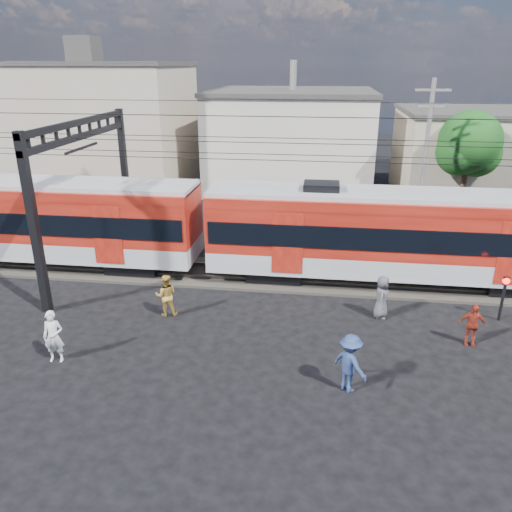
# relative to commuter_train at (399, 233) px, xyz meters

# --- Properties ---
(ground) EXTENTS (120.00, 120.00, 0.00)m
(ground) POSITION_rel_commuter_train_xyz_m (-3.97, -8.00, -2.40)
(ground) COLOR black
(ground) RESTS_ON ground
(track_bed) EXTENTS (70.00, 3.40, 0.12)m
(track_bed) POSITION_rel_commuter_train_xyz_m (-3.97, 0.00, -2.34)
(track_bed) COLOR #2D2823
(track_bed) RESTS_ON ground
(rail_near) EXTENTS (70.00, 0.12, 0.12)m
(rail_near) POSITION_rel_commuter_train_xyz_m (-3.97, -0.75, -2.22)
(rail_near) COLOR #59544C
(rail_near) RESTS_ON track_bed
(rail_far) EXTENTS (70.00, 0.12, 0.12)m
(rail_far) POSITION_rel_commuter_train_xyz_m (-3.97, 0.75, -2.22)
(rail_far) COLOR #59544C
(rail_far) RESTS_ON track_bed
(commuter_train) EXTENTS (50.30, 3.08, 4.17)m
(commuter_train) POSITION_rel_commuter_train_xyz_m (0.00, 0.00, 0.00)
(commuter_train) COLOR black
(commuter_train) RESTS_ON ground
(catenary) EXTENTS (70.00, 9.30, 7.52)m
(catenary) POSITION_rel_commuter_train_xyz_m (-12.62, -0.00, 2.73)
(catenary) COLOR black
(catenary) RESTS_ON ground
(building_west) EXTENTS (14.28, 10.20, 9.30)m
(building_west) POSITION_rel_commuter_train_xyz_m (-20.97, 16.00, 2.25)
(building_west) COLOR tan
(building_west) RESTS_ON ground
(building_midwest) EXTENTS (12.24, 12.24, 7.30)m
(building_midwest) POSITION_rel_commuter_train_xyz_m (-5.97, 19.00, 1.25)
(building_midwest) COLOR beige
(building_midwest) RESTS_ON ground
(utility_pole_mid) EXTENTS (1.80, 0.24, 8.50)m
(utility_pole_mid) POSITION_rel_commuter_train_xyz_m (2.03, 7.00, 2.13)
(utility_pole_mid) COLOR slate
(utility_pole_mid) RESTS_ON ground
(tree_near) EXTENTS (3.82, 3.64, 6.72)m
(tree_near) POSITION_rel_commuter_train_xyz_m (5.22, 10.09, 2.26)
(tree_near) COLOR #382619
(tree_near) RESTS_ON ground
(pedestrian_a) EXTENTS (0.71, 0.52, 1.80)m
(pedestrian_a) POSITION_rel_commuter_train_xyz_m (-11.81, -7.81, -1.50)
(pedestrian_a) COLOR silver
(pedestrian_a) RESTS_ON ground
(pedestrian_b) EXTENTS (0.95, 0.82, 1.69)m
(pedestrian_b) POSITION_rel_commuter_train_xyz_m (-9.15, -4.22, -1.56)
(pedestrian_b) COLOR #B78D39
(pedestrian_b) RESTS_ON ground
(pedestrian_c) EXTENTS (1.34, 1.33, 1.85)m
(pedestrian_c) POSITION_rel_commuter_train_xyz_m (-2.31, -8.11, -1.47)
(pedestrian_c) COLOR navy
(pedestrian_c) RESTS_ON ground
(pedestrian_d) EXTENTS (0.95, 0.49, 1.56)m
(pedestrian_d) POSITION_rel_commuter_train_xyz_m (1.98, -4.91, -1.62)
(pedestrian_d) COLOR maroon
(pedestrian_d) RESTS_ON ground
(pedestrian_e) EXTENTS (0.69, 0.92, 1.70)m
(pedestrian_e) POSITION_rel_commuter_train_xyz_m (-0.91, -3.27, -1.55)
(pedestrian_e) COLOR #48484D
(pedestrian_e) RESTS_ON ground
(crossing_signal) EXTENTS (0.26, 0.26, 1.81)m
(crossing_signal) POSITION_rel_commuter_train_xyz_m (3.58, -2.92, -1.15)
(crossing_signal) COLOR black
(crossing_signal) RESTS_ON ground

